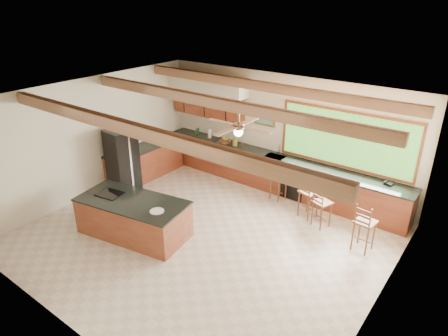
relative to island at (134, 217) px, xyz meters
The scene contains 9 objects.
ground 1.59m from the island, 32.30° to the left, with size 7.20×7.20×0.00m, color beige.
room_shell 2.59m from the island, 52.50° to the left, with size 7.27×6.54×3.02m.
counter_run 3.38m from the island, 81.80° to the left, with size 7.12×3.10×1.25m.
island is the anchor object (origin of this frame).
refrigerator 2.18m from the island, 145.05° to the left, with size 0.73×0.71×1.70m.
bar_stool_a 3.95m from the island, 46.97° to the left, with size 0.48×0.48×1.07m.
bar_stool_b 3.64m from the island, 62.21° to the left, with size 0.42×0.42×0.97m.
bar_stool_c 4.12m from the island, 40.89° to the left, with size 0.46×0.46×0.99m.
bar_stool_d 4.80m from the island, 29.56° to the left, with size 0.43×0.43×1.08m.
Camera 1 is at (4.71, -5.57, 4.91)m, focal length 32.00 mm.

